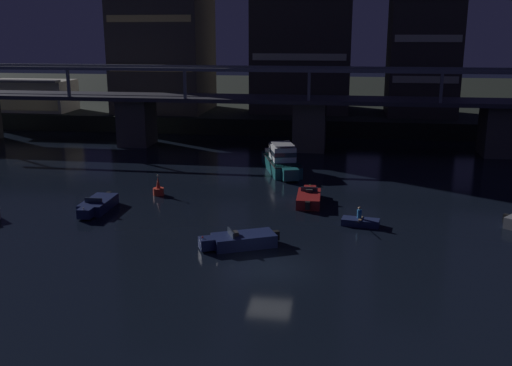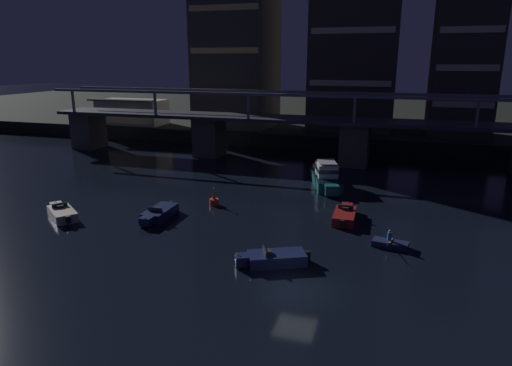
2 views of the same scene
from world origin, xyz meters
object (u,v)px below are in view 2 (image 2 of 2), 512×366
object	(u,v)px
speedboat_near_center	(159,213)
speedboat_mid_left	(62,213)
speedboat_near_right	(274,258)
channel_buoy	(214,200)
cabin_cruiser_near_left	(326,176)
river_bridge	(355,135)
tower_west_tall	(357,6)
dinghy_with_paddler	(390,244)
tower_west_low	(237,30)
tower_central	(465,48)
speedboat_mid_right	(345,215)
waterfront_pavilion	(132,112)

from	to	relation	value
speedboat_near_center	speedboat_mid_left	world-z (taller)	same
speedboat_near_right	speedboat_mid_left	bearing A→B (deg)	170.26
speedboat_mid_left	channel_buoy	bearing A→B (deg)	32.36
cabin_cruiser_near_left	speedboat_near_center	size ratio (longest dim) A/B	1.80
river_bridge	tower_west_tall	bearing A→B (deg)	97.26
tower_west_tall	cabin_cruiser_near_left	size ratio (longest dim) A/B	4.26
river_bridge	dinghy_with_paddler	xyz separation A→B (m)	(5.29, -26.94, -3.79)
river_bridge	cabin_cruiser_near_left	size ratio (longest dim) A/B	9.53
river_bridge	cabin_cruiser_near_left	bearing A→B (deg)	-100.02
speedboat_mid_left	dinghy_with_paddler	size ratio (longest dim) A/B	1.70
tower_west_low	channel_buoy	size ratio (longest dim) A/B	18.51
river_bridge	speedboat_mid_left	world-z (taller)	river_bridge
tower_central	speedboat_mid_right	bearing A→B (deg)	-108.45
speedboat_near_right	channel_buoy	bearing A→B (deg)	129.37
waterfront_pavilion	channel_buoy	distance (m)	44.91
cabin_cruiser_near_left	channel_buoy	bearing A→B (deg)	-132.03
cabin_cruiser_near_left	speedboat_mid_right	world-z (taller)	cabin_cruiser_near_left
waterfront_pavilion	cabin_cruiser_near_left	distance (m)	45.49
speedboat_mid_left	speedboat_near_center	bearing A→B (deg)	16.58
tower_central	speedboat_near_center	xyz separation A→B (m)	(-28.49, -42.35, -14.78)
speedboat_mid_right	dinghy_with_paddler	bearing A→B (deg)	-51.76
tower_central	speedboat_mid_right	size ratio (longest dim) A/B	5.05
river_bridge	channel_buoy	bearing A→B (deg)	-117.59
tower_west_tall	tower_west_low	bearing A→B (deg)	-170.81
speedboat_near_center	speedboat_near_right	size ratio (longest dim) A/B	1.05
tower_west_low	speedboat_mid_left	size ratio (longest dim) A/B	6.99
river_bridge	tower_west_low	size ratio (longest dim) A/B	2.73
tower_west_low	channel_buoy	world-z (taller)	tower_west_low
tower_central	dinghy_with_paddler	bearing A→B (deg)	-101.48
speedboat_mid_right	channel_buoy	size ratio (longest dim) A/B	2.96
speedboat_near_right	speedboat_mid_right	xyz separation A→B (m)	(3.65, 10.38, 0.00)
tower_central	speedboat_near_center	size ratio (longest dim) A/B	5.05
cabin_cruiser_near_left	channel_buoy	size ratio (longest dim) A/B	5.31
tower_west_tall	waterfront_pavilion	world-z (taller)	tower_west_tall
tower_west_tall	dinghy_with_paddler	bearing A→B (deg)	-80.45
speedboat_mid_left	speedboat_mid_right	distance (m)	25.11
river_bridge	speedboat_mid_left	bearing A→B (deg)	-128.37
tower_west_low	dinghy_with_paddler	world-z (taller)	tower_west_low
tower_west_low	speedboat_mid_left	bearing A→B (deg)	-91.11
tower_west_low	speedboat_near_right	size ratio (longest dim) A/B	6.55
waterfront_pavilion	dinghy_with_paddler	xyz separation A→B (m)	(46.30, -38.85, -4.16)
tower_west_tall	speedboat_near_center	size ratio (longest dim) A/B	7.64
speedboat_mid_left	speedboat_mid_right	bearing A→B (deg)	15.86
river_bridge	channel_buoy	xyz separation A→B (m)	(-11.21, -21.46, -3.58)
waterfront_pavilion	dinghy_with_paddler	world-z (taller)	waterfront_pavilion
speedboat_near_right	speedboat_mid_right	world-z (taller)	same
speedboat_near_center	dinghy_with_paddler	bearing A→B (deg)	-1.78
speedboat_mid_right	channel_buoy	distance (m)	12.57
channel_buoy	cabin_cruiser_near_left	bearing A→B (deg)	47.97
speedboat_near_center	tower_west_low	bearing A→B (deg)	100.12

